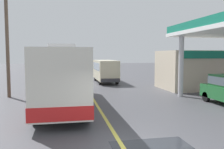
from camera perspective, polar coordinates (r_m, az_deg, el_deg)
ground at (r=27.12m, az=-7.17°, el=-1.72°), size 120.00×120.00×0.00m
lane_divider_stripe at (r=22.17m, az=-6.30°, el=-3.13°), size 0.16×50.00×0.01m
coach_bus_main at (r=14.56m, az=-11.88°, el=-0.51°), size 2.60×11.04×3.69m
gas_station_roadside at (r=21.05m, az=23.48°, el=3.26°), size 9.10×11.95×5.10m
minibus_opposing_lane at (r=26.01m, az=-1.61°, el=1.30°), size 2.04×6.13×2.44m
utility_pole_roadside at (r=18.39m, az=-24.05°, el=9.11°), size 1.80×0.24×8.75m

